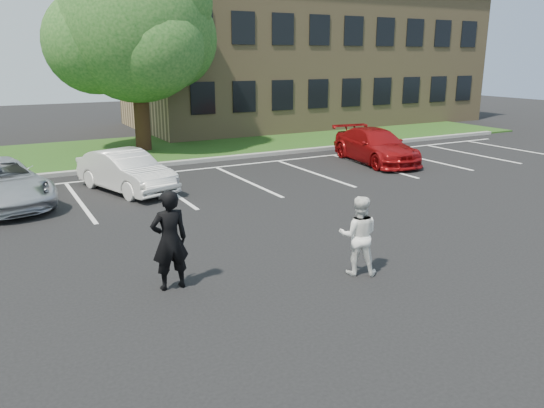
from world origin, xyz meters
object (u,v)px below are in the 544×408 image
object	(u,v)px
tree	(138,30)
man_black_suit	(170,240)
car_red_compact	(376,146)
car_white_sedan	(126,171)
office_building	(306,57)
man_white_shirt	(358,235)

from	to	relation	value
tree	man_black_suit	xyz separation A→B (m)	(-3.77, -15.19, -4.40)
car_red_compact	car_white_sedan	bearing A→B (deg)	-172.59
office_building	tree	distance (m)	14.03
car_white_sedan	car_red_compact	xyz separation A→B (m)	(10.16, -0.05, 0.02)
office_building	car_red_compact	world-z (taller)	office_building
man_black_suit	man_white_shirt	distance (m)	3.66
man_black_suit	man_white_shirt	world-z (taller)	man_black_suit
man_white_shirt	car_red_compact	xyz separation A→B (m)	(7.80, 8.96, -0.12)
car_white_sedan	man_black_suit	bearing A→B (deg)	-116.11
tree	man_white_shirt	world-z (taller)	tree
man_white_shirt	car_white_sedan	world-z (taller)	man_white_shirt
car_white_sedan	man_white_shirt	bearing A→B (deg)	-93.31
man_black_suit	man_white_shirt	bearing A→B (deg)	162.09
man_black_suit	tree	bearing A→B (deg)	-104.16
office_building	man_black_suit	bearing A→B (deg)	-127.44
car_white_sedan	car_red_compact	world-z (taller)	car_red_compact
tree	man_black_suit	bearing A→B (deg)	-103.93
office_building	car_red_compact	size ratio (longest dim) A/B	4.78
car_white_sedan	car_red_compact	size ratio (longest dim) A/B	0.85
office_building	man_white_shirt	distance (m)	26.07
office_building	man_white_shirt	world-z (taller)	office_building
man_black_suit	car_white_sedan	bearing A→B (deg)	-98.30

